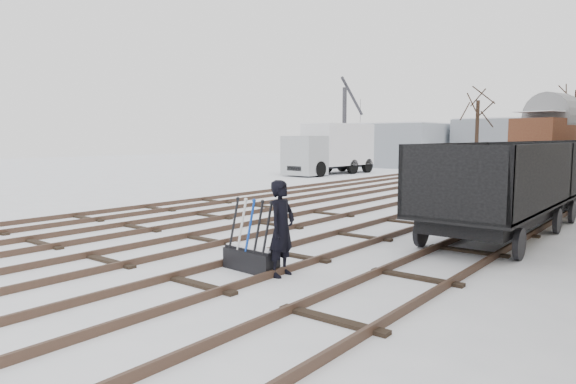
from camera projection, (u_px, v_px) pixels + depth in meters
name	position (u px, v px, depth m)	size (l,w,h in m)	color
ground	(207.00, 241.00, 13.80)	(120.00, 120.00, 0.00)	white
tracks	(420.00, 194.00, 24.47)	(13.90, 52.00, 0.16)	black
shed_left	(390.00, 145.00, 49.69)	(10.00, 8.00, 4.10)	#8E97A0
shed_right	(499.00, 143.00, 47.24)	(7.00, 6.00, 4.50)	#8E97A0
ground_frame	(251.00, 257.00, 10.70)	(1.33, 0.51, 1.49)	black
worker	(282.00, 228.00, 10.24)	(0.71, 0.46, 1.94)	black
freight_wagon_a	(494.00, 203.00, 13.85)	(2.57, 6.42, 2.62)	black
freight_wagon_b	(547.00, 186.00, 18.85)	(2.57, 6.42, 2.62)	black
box_van_wagon	(551.00, 141.00, 33.02)	(4.25, 6.26, 4.37)	black
lorry	(330.00, 148.00, 38.66)	(3.17, 8.54, 3.81)	black
panel_van	(431.00, 160.00, 42.48)	(2.19, 3.95, 1.65)	silver
crane	(345.00, 143.00, 48.37)	(1.84, 4.94, 8.36)	#333338
tree_far_left	(477.00, 136.00, 42.33)	(0.30, 0.30, 5.80)	black
tree_far_right	(575.00, 130.00, 44.66)	(0.30, 0.30, 6.86)	black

